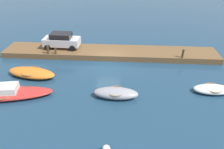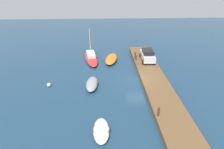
# 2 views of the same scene
# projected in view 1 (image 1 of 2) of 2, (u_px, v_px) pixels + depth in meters

# --- Properties ---
(ground_plane) EXTENTS (84.00, 84.00, 0.00)m
(ground_plane) POSITION_uv_depth(u_px,v_px,m) (108.00, 64.00, 21.38)
(ground_plane) COLOR navy
(dock_platform) EXTENTS (23.43, 3.22, 0.61)m
(dock_platform) POSITION_uv_depth(u_px,v_px,m) (110.00, 52.00, 23.00)
(dock_platform) COLOR brown
(dock_platform) RESTS_ON ground_plane
(motorboat_orange) EXTENTS (4.87, 2.58, 0.73)m
(motorboat_orange) POSITION_uv_depth(u_px,v_px,m) (32.00, 73.00, 19.02)
(motorboat_orange) COLOR orange
(motorboat_orange) RESTS_ON ground_plane
(rowboat_grey) EXTENTS (3.60, 1.50, 0.78)m
(rowboat_grey) POSITION_uv_depth(u_px,v_px,m) (116.00, 93.00, 16.25)
(rowboat_grey) COLOR #939399
(rowboat_grey) RESTS_ON ground_plane
(rowboat_white) EXTENTS (3.14, 1.48, 0.61)m
(rowboat_white) POSITION_uv_depth(u_px,v_px,m) (213.00, 89.00, 16.85)
(rowboat_white) COLOR white
(rowboat_white) RESTS_ON ground_plane
(sailboat_red) EXTENTS (7.76, 3.13, 4.91)m
(sailboat_red) POSITION_uv_depth(u_px,v_px,m) (3.00, 93.00, 16.28)
(sailboat_red) COLOR #B72D28
(sailboat_red) RESTS_ON ground_plane
(mooring_post_west) EXTENTS (0.21, 0.21, 0.90)m
(mooring_post_west) POSITION_uv_depth(u_px,v_px,m) (183.00, 53.00, 21.00)
(mooring_post_west) COLOR #47331E
(mooring_post_west) RESTS_ON dock_platform
(mooring_post_mid_west) EXTENTS (0.21, 0.21, 0.72)m
(mooring_post_mid_west) POSITION_uv_depth(u_px,v_px,m) (55.00, 51.00, 21.83)
(mooring_post_mid_west) COLOR #47331E
(mooring_post_mid_west) RESTS_ON dock_platform
(mooring_post_mid_east) EXTENTS (0.24, 0.24, 0.96)m
(mooring_post_mid_east) POSITION_uv_depth(u_px,v_px,m) (48.00, 49.00, 21.81)
(mooring_post_mid_east) COLOR #47331E
(mooring_post_mid_east) RESTS_ON dock_platform
(parked_car) EXTENTS (4.02, 2.02, 1.70)m
(parked_car) POSITION_uv_depth(u_px,v_px,m) (62.00, 40.00, 22.99)
(parked_car) COLOR silver
(parked_car) RESTS_ON dock_platform
(marker_buoy) EXTENTS (0.49, 0.49, 0.49)m
(marker_buoy) POSITION_uv_depth(u_px,v_px,m) (106.00, 149.00, 11.85)
(marker_buoy) COLOR silver
(marker_buoy) RESTS_ON ground_plane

